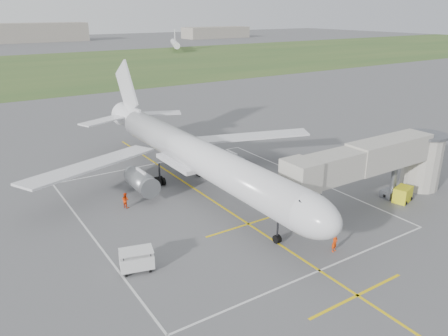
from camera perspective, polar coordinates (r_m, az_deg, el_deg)
ground at (r=52.08m, az=-3.33°, el=-3.08°), size 700.00×700.00×0.00m
grass_strip at (r=174.49m, az=-25.72°, el=11.38°), size 700.00×120.00×0.02m
apron_markings at (r=47.55m, az=0.20°, el=-5.38°), size 28.20×60.00×0.01m
airliner at (r=51.14m, az=-3.85°, el=1.73°), size 38.93×46.75×13.52m
jet_bridge at (r=50.89m, az=20.14°, el=0.83°), size 23.40×5.00×7.20m
gpu_unit at (r=53.03m, az=22.32°, el=-3.22°), size 2.59×2.11×1.71m
baggage_cart at (r=37.41m, az=-11.34°, el=-11.71°), size 3.05×2.28×1.90m
ramp_worker_nose at (r=40.58m, az=14.25°, el=-9.39°), size 0.73×0.56×1.79m
ramp_worker_wing at (r=48.80m, az=-12.77°, el=-4.12°), size 0.95×1.03×1.71m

